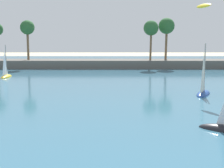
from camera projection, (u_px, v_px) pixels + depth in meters
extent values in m
cube|color=#386B84|center=(110.00, 73.00, 64.12)|extent=(220.00, 99.90, 0.06)
cube|color=#605B54|center=(110.00, 64.00, 73.84)|extent=(109.56, 6.00, 1.80)
cylinder|color=brown|center=(29.00, 44.00, 73.09)|extent=(0.59, 0.86, 6.89)
sphere|color=#285B2D|center=(28.00, 27.00, 72.59)|extent=(3.04, 3.04, 3.04)
cylinder|color=brown|center=(167.00, 43.00, 74.55)|extent=(0.67, 0.80, 7.24)
sphere|color=#285B2D|center=(167.00, 26.00, 74.03)|extent=(3.48, 3.48, 3.48)
cylinder|color=brown|center=(151.00, 44.00, 72.31)|extent=(0.53, 0.51, 6.75)
sphere|color=#285B2D|center=(152.00, 28.00, 71.83)|extent=(3.16, 3.16, 3.16)
ellipsoid|color=#234793|center=(204.00, 95.00, 41.23)|extent=(3.16, 4.69, 0.91)
cylinder|color=gray|center=(205.00, 67.00, 40.96)|extent=(0.14, 0.14, 5.68)
pyramid|color=silver|center=(204.00, 71.00, 40.33)|extent=(0.99, 1.91, 4.83)
ellipsoid|color=yellow|center=(7.00, 77.00, 57.95)|extent=(1.40, 4.08, 0.80)
cylinder|color=gray|center=(7.00, 60.00, 57.73)|extent=(0.12, 0.12, 5.03)
pyramid|color=silver|center=(5.00, 62.00, 57.10)|extent=(0.21, 1.81, 4.28)
ellipsoid|color=yellow|center=(205.00, 6.00, 40.03)|extent=(1.86, 2.78, 0.77)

